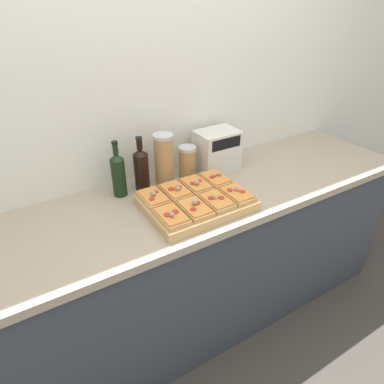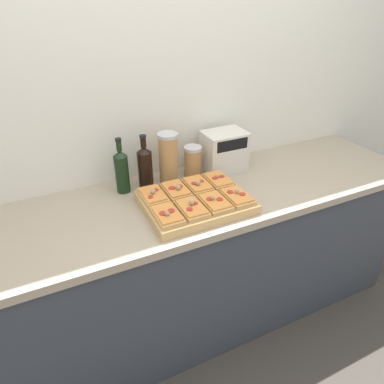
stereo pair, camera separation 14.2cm
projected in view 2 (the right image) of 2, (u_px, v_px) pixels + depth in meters
The scene contains 17 objects.
ground_plane at pixel (212, 359), 1.92m from camera, with size 12.00×12.00×0.00m, color #3D3833.
wall_back at pixel (158, 107), 1.81m from camera, with size 6.00×0.06×2.50m.
kitchen_counter at pixel (188, 263), 1.94m from camera, with size 2.63×0.67×0.89m.
cutting_board at pixel (195, 202), 1.63m from camera, with size 0.49×0.38×0.04m, color tan.
pizza_slice_back_left at pixel (153, 195), 1.61m from camera, with size 0.11×0.17×0.05m.
pizza_slice_back_midleft at pixel (176, 190), 1.66m from camera, with size 0.11×0.17×0.05m.
pizza_slice_back_midright at pixel (197, 185), 1.70m from camera, with size 0.11×0.17×0.05m.
pizza_slice_back_right at pixel (218, 180), 1.74m from camera, with size 0.11×0.17×0.05m.
pizza_slice_front_left at pixel (167, 215), 1.47m from camera, with size 0.11×0.17×0.05m.
pizza_slice_front_midleft at pixel (192, 208), 1.52m from camera, with size 0.11×0.17×0.05m.
pizza_slice_front_midright at pixel (215, 202), 1.56m from camera, with size 0.11×0.17×0.05m.
pizza_slice_front_right at pixel (237, 197), 1.60m from camera, with size 0.11×0.17×0.05m.
olive_oil_bottle at pixel (122, 170), 1.70m from camera, with size 0.07×0.07×0.29m.
wine_bottle at pixel (145, 166), 1.75m from camera, with size 0.08×0.08×0.28m.
grain_jar_tall at pixel (168, 158), 1.79m from camera, with size 0.10×0.10×0.27m.
grain_jar_short at pixel (193, 161), 1.86m from camera, with size 0.10×0.10×0.17m.
toaster_oven at pixel (224, 151), 1.92m from camera, with size 0.26×0.17×0.22m.
Camera 2 is at (-0.61, -1.01, 1.79)m, focal length 32.00 mm.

